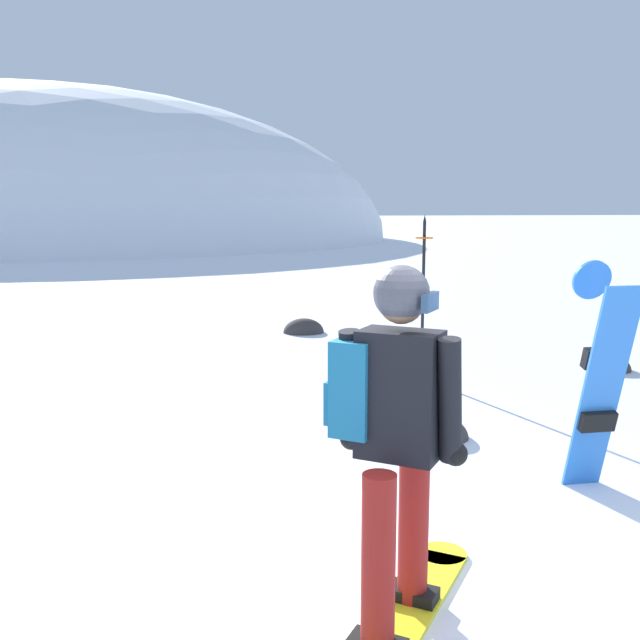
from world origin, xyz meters
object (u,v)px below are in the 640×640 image
object	(u,v)px
snowboarder_main	(392,440)
piste_marker_near	(423,286)
spare_snowboard	(600,378)
rock_dark	(304,333)
rock_small	(608,370)
rock_mid	(437,438)

from	to	relation	value
snowboarder_main	piste_marker_near	distance (m)	5.04
spare_snowboard	snowboarder_main	bearing A→B (deg)	-144.33
rock_dark	rock_small	xyz separation A→B (m)	(3.23, -3.26, 0.00)
rock_mid	rock_dark	bearing A→B (deg)	93.38
snowboarder_main	piste_marker_near	size ratio (longest dim) A/B	0.91
rock_dark	piste_marker_near	bearing A→B (deg)	-75.22
snowboarder_main	rock_dark	xyz separation A→B (m)	(0.85, 8.00, -0.92)
rock_dark	rock_small	world-z (taller)	rock_dark
rock_dark	snowboarder_main	bearing A→B (deg)	-96.05
rock_mid	spare_snowboard	bearing A→B (deg)	-63.22
rock_dark	rock_mid	world-z (taller)	rock_dark
rock_dark	rock_small	distance (m)	4.59
snowboarder_main	spare_snowboard	distance (m)	2.26
spare_snowboard	rock_dark	bearing A→B (deg)	98.37
rock_small	spare_snowboard	bearing A→B (deg)	-123.24
piste_marker_near	rock_dark	xyz separation A→B (m)	(-0.86, 3.27, -1.07)
rock_small	rock_dark	bearing A→B (deg)	134.71
rock_mid	rock_small	distance (m)	3.59
rock_mid	rock_small	size ratio (longest dim) A/B	0.99
spare_snowboard	rock_small	size ratio (longest dim) A/B	2.93
spare_snowboard	rock_mid	world-z (taller)	spare_snowboard
rock_dark	rock_small	bearing A→B (deg)	-45.29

